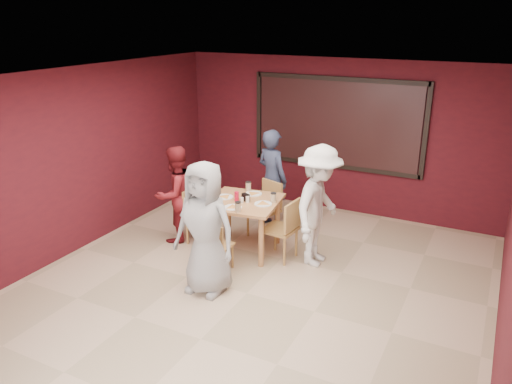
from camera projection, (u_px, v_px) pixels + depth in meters
The scene contains 11 objects.
floor at pixel (247, 293), 6.64m from camera, with size 7.00×7.00×0.00m, color tan.
window_blinds at pixel (336, 123), 8.98m from camera, with size 3.00×0.02×1.50m, color black.
dining_table at pixel (244, 207), 7.62m from camera, with size 1.19×1.19×0.98m.
chair_front at pixel (216, 244), 7.06m from camera, with size 0.37×0.37×0.77m.
chair_back at pixel (267, 206), 8.23m from camera, with size 0.57×0.57×0.93m.
chair_left at pixel (197, 212), 8.02m from camera, with size 0.47×0.47×0.89m.
chair_right at pixel (285, 226), 7.40m from camera, with size 0.50×0.50×0.95m.
diner_front at pixel (205, 228), 6.43m from camera, with size 0.88×0.57×1.80m, color gray.
diner_back at pixel (272, 178), 8.53m from camera, with size 0.62×0.41×1.71m, color #2C344F.
diner_left at pixel (176, 194), 7.98m from camera, with size 0.76×0.60×1.57m, color maroon.
diner_right at pixel (319, 206), 7.18m from camera, with size 1.16×0.67×1.80m, color silver.
Camera 1 is at (2.74, -5.11, 3.51)m, focal length 35.00 mm.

